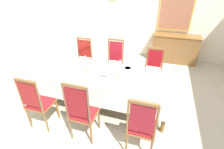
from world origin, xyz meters
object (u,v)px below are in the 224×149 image
object	(u,v)px
soup_tureen	(107,70)
candlestick_east	(120,70)
chair_south_a	(37,102)
dining_table	(103,77)
chair_south_b	(82,111)
chair_north_b	(114,62)
chair_south_c	(142,126)
spoon_secondary	(133,69)
framed_painting	(177,5)
spoon_primary	(166,73)
sideboard	(174,49)
chair_north_c	(153,69)
candlestick_west	(86,65)
bowl_near_left	(159,73)
bowl_near_right	(128,68)
chair_north_a	(83,59)
bowl_far_left	(119,88)

from	to	relation	value
soup_tureen	candlestick_east	bearing A→B (deg)	0.00
chair_south_a	soup_tureen	size ratio (longest dim) A/B	3.90
dining_table	soup_tureen	bearing A→B (deg)	0.00
dining_table	chair_south_a	xyz separation A→B (m)	(-0.90, -0.94, -0.13)
chair_south_b	chair_north_b	world-z (taller)	chair_south_b
chair_south_a	soup_tureen	world-z (taller)	chair_south_a
chair_south_c	soup_tureen	bearing A→B (deg)	132.52
spoon_secondary	framed_painting	distance (m)	2.89
chair_north_b	spoon_primary	world-z (taller)	chair_north_b
soup_tureen	chair_north_b	bearing A→B (deg)	97.56
spoon_primary	chair_north_b	bearing A→B (deg)	154.24
dining_table	sideboard	size ratio (longest dim) A/B	1.94
sideboard	chair_north_c	bearing A→B (deg)	73.78
chair_south_b	sideboard	size ratio (longest dim) A/B	0.82
candlestick_west	candlestick_east	xyz separation A→B (m)	(0.72, 0.00, 0.00)
chair_south_b	dining_table	bearing A→B (deg)	88.16
chair_north_b	candlestick_east	bearing A→B (deg)	112.54
sideboard	bowl_near_left	bearing A→B (deg)	80.94
chair_north_c	bowl_near_right	world-z (taller)	chair_north_c
chair_north_a	chair_north_b	bearing A→B (deg)	-179.80
sideboard	chair_north_a	bearing A→B (deg)	37.20
chair_south_a	bowl_near_left	size ratio (longest dim) A/B	5.73
spoon_primary	sideboard	xyz separation A→B (m)	(0.25, 2.34, -0.32)
chair_south_b	framed_painting	world-z (taller)	framed_painting
soup_tureen	bowl_near_left	world-z (taller)	soup_tureen
chair_north_a	sideboard	bearing A→B (deg)	-142.80
dining_table	spoon_primary	world-z (taller)	spoon_primary
chair_north_c	framed_painting	world-z (taller)	framed_painting
candlestick_west	dining_table	bearing A→B (deg)	-0.00
chair_south_c	soup_tureen	size ratio (longest dim) A/B	3.94
chair_south_b	candlestick_west	size ratio (longest dim) A/B	3.28
spoon_secondary	sideboard	size ratio (longest dim) A/B	0.12
chair_south_a	bowl_near_right	bearing A→B (deg)	44.15
spoon_secondary	sideboard	xyz separation A→B (m)	(0.93, 2.35, -0.32)
dining_table	candlestick_east	size ratio (longest dim) A/B	7.53
chair_north_c	framed_painting	size ratio (longest dim) A/B	0.69
dining_table	chair_north_a	world-z (taller)	chair_north_a
soup_tureen	bowl_near_left	size ratio (longest dim) A/B	1.47
bowl_near_left	bowl_far_left	world-z (taller)	bowl_far_left
candlestick_west	sideboard	bearing A→B (deg)	56.18
chair_north_a	chair_south_c	size ratio (longest dim) A/B	1.00
dining_table	bowl_far_left	xyz separation A→B (m)	(0.45, -0.42, 0.10)
chair_south_b	soup_tureen	xyz separation A→B (m)	(0.12, 0.94, 0.29)
candlestick_west	bowl_far_left	size ratio (longest dim) A/B	1.89
dining_table	chair_north_b	xyz separation A→B (m)	(-0.03, 0.94, -0.11)
chair_south_c	framed_painting	size ratio (longest dim) A/B	0.73
sideboard	spoon_secondary	bearing A→B (deg)	68.40
dining_table	chair_south_b	bearing A→B (deg)	-91.84
candlestick_west	bowl_far_left	xyz separation A→B (m)	(0.81, -0.42, -0.12)
bowl_far_left	spoon_primary	bearing A→B (deg)	46.84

